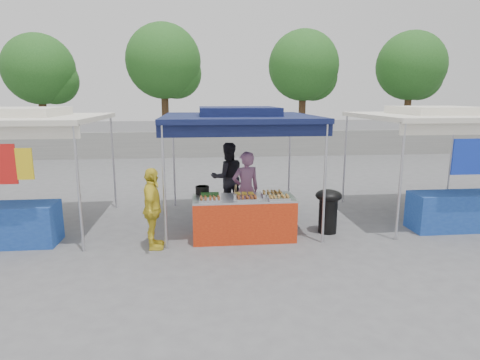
{
  "coord_description": "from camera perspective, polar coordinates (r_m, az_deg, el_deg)",
  "views": [
    {
      "loc": [
        -0.85,
        -7.7,
        2.79
      ],
      "look_at": [
        0.0,
        0.6,
        1.05
      ],
      "focal_mm": 30.0,
      "sensor_mm": 36.0,
      "label": 1
    }
  ],
  "objects": [
    {
      "name": "vendor_table",
      "position": [
        8.0,
        0.52,
        -5.41
      ],
      "size": [
        2.0,
        0.8,
        0.85
      ],
      "color": "red",
      "rests_on": "ground_plane"
    },
    {
      "name": "wok_burner",
      "position": [
        8.51,
        12.44,
        -3.79
      ],
      "size": [
        0.55,
        0.55,
        0.92
      ],
      "rotation": [
        0.0,
        0.0,
        -0.04
      ],
      "color": "black",
      "rests_on": "ground_plane"
    },
    {
      "name": "main_canopy",
      "position": [
        8.72,
        -0.25,
        9.02
      ],
      "size": [
        3.2,
        3.2,
        2.57
      ],
      "color": "silver",
      "rests_on": "ground_plane"
    },
    {
      "name": "food_tray_fm",
      "position": [
        7.65,
        1.0,
        -2.64
      ],
      "size": [
        0.42,
        0.3,
        0.07
      ],
      "color": "silver",
      "rests_on": "vendor_table"
    },
    {
      "name": "food_tray_bl",
      "position": [
        7.9,
        -4.3,
        -2.22
      ],
      "size": [
        0.42,
        0.3,
        0.07
      ],
      "color": "silver",
      "rests_on": "vendor_table"
    },
    {
      "name": "tree_2",
      "position": [
        21.46,
        9.36,
        15.36
      ],
      "size": [
        3.6,
        3.56,
        6.11
      ],
      "color": "#422C19",
      "rests_on": "ground_plane"
    },
    {
      "name": "neighbor_stall_right",
      "position": [
        9.93,
        26.89,
        3.62
      ],
      "size": [
        3.2,
        3.2,
        2.57
      ],
      "color": "silver",
      "rests_on": "ground_plane"
    },
    {
      "name": "food_tray_br",
      "position": [
        8.06,
        4.58,
        -1.93
      ],
      "size": [
        0.42,
        0.3,
        0.07
      ],
      "color": "silver",
      "rests_on": "vendor_table"
    },
    {
      "name": "ground_plane",
      "position": [
        8.23,
        0.43,
        -8.03
      ],
      "size": [
        80.0,
        80.0,
        0.0
      ],
      "primitive_type": "plane",
      "color": "#5C5C5E"
    },
    {
      "name": "helper_man",
      "position": [
        9.79,
        -1.76,
        0.37
      ],
      "size": [
        0.94,
        0.79,
        1.71
      ],
      "primitive_type": "imported",
      "rotation": [
        0.0,
        0.0,
        3.33
      ],
      "color": "black",
      "rests_on": "ground_plane"
    },
    {
      "name": "crate_left",
      "position": [
        8.66,
        -2.39,
        -5.9
      ],
      "size": [
        0.54,
        0.38,
        0.32
      ],
      "primitive_type": "cube",
      "color": "#1431A6",
      "rests_on": "ground_plane"
    },
    {
      "name": "customer_person",
      "position": [
        7.56,
        -12.34,
        -4.04
      ],
      "size": [
        0.39,
        0.9,
        1.53
      ],
      "primitive_type": "imported",
      "rotation": [
        0.0,
        0.0,
        1.59
      ],
      "color": "yellow",
      "rests_on": "ground_plane"
    },
    {
      "name": "neighbor_stall_left",
      "position": [
        9.12,
        -29.41,
        2.76
      ],
      "size": [
        3.2,
        3.2,
        2.57
      ],
      "color": "silver",
      "rests_on": "ground_plane"
    },
    {
      "name": "crate_right",
      "position": [
        8.82,
        1.95,
        -5.72
      ],
      "size": [
        0.47,
        0.33,
        0.28
      ],
      "primitive_type": "cube",
      "color": "#1431A6",
      "rests_on": "ground_plane"
    },
    {
      "name": "tree_1",
      "position": [
        21.11,
        -10.4,
        15.85
      ],
      "size": [
        3.72,
        3.7,
        6.36
      ],
      "color": "#422C19",
      "rests_on": "ground_plane"
    },
    {
      "name": "tree_0",
      "position": [
        22.06,
        -26.24,
        13.57
      ],
      "size": [
        3.42,
        3.34,
        5.74
      ],
      "color": "#422C19",
      "rests_on": "ground_plane"
    },
    {
      "name": "skewer_cup",
      "position": [
        7.73,
        -0.66,
        -2.38
      ],
      "size": [
        0.08,
        0.08,
        0.1
      ],
      "primitive_type": "cylinder",
      "color": "silver",
      "rests_on": "vendor_table"
    },
    {
      "name": "cooking_pot",
      "position": [
        8.16,
        -5.38,
        -1.44
      ],
      "size": [
        0.28,
        0.28,
        0.16
      ],
      "primitive_type": "cylinder",
      "color": "black",
      "rests_on": "vendor_table"
    },
    {
      "name": "food_tray_fr",
      "position": [
        7.75,
        5.55,
        -2.51
      ],
      "size": [
        0.42,
        0.3,
        0.07
      ],
      "color": "silver",
      "rests_on": "vendor_table"
    },
    {
      "name": "back_wall",
      "position": [
        18.85,
        -3.25,
        5.1
      ],
      "size": [
        40.0,
        0.25,
        1.2
      ],
      "primitive_type": "cube",
      "color": "gray",
      "rests_on": "ground_plane"
    },
    {
      "name": "food_tray_fl",
      "position": [
        7.61,
        -4.28,
        -2.76
      ],
      "size": [
        0.42,
        0.3,
        0.07
      ],
      "color": "silver",
      "rests_on": "vendor_table"
    },
    {
      "name": "tree_3",
      "position": [
        23.91,
        23.36,
        14.31
      ],
      "size": [
        3.63,
        3.6,
        6.18
      ],
      "color": "#422C19",
      "rests_on": "ground_plane"
    },
    {
      "name": "crate_stacked",
      "position": [
        8.74,
        1.96,
        -4.01
      ],
      "size": [
        0.44,
        0.31,
        0.26
      ],
      "primitive_type": "cube",
      "color": "#1431A6",
      "rests_on": "crate_right"
    },
    {
      "name": "food_tray_bm",
      "position": [
        7.98,
        0.61,
        -2.04
      ],
      "size": [
        0.42,
        0.3,
        0.07
      ],
      "color": "silver",
      "rests_on": "vendor_table"
    },
    {
      "name": "vendor_woman",
      "position": [
        8.57,
        0.83,
        -1.42
      ],
      "size": [
        0.68,
        0.53,
        1.66
      ],
      "primitive_type": "imported",
      "rotation": [
        0.0,
        0.0,
        3.38
      ],
      "color": "#8D597F",
      "rests_on": "ground_plane"
    }
  ]
}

